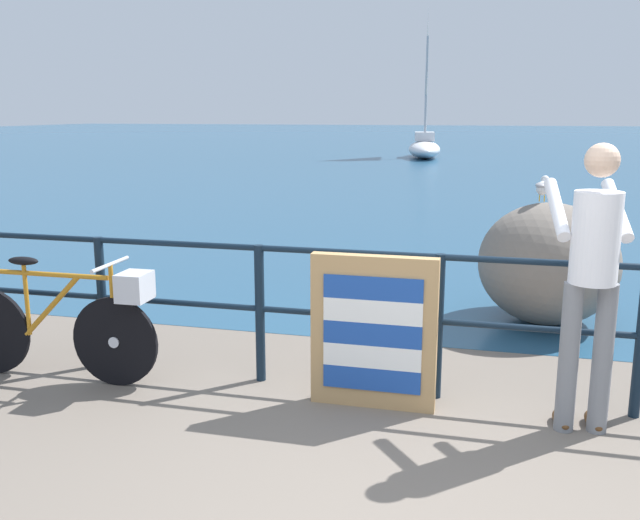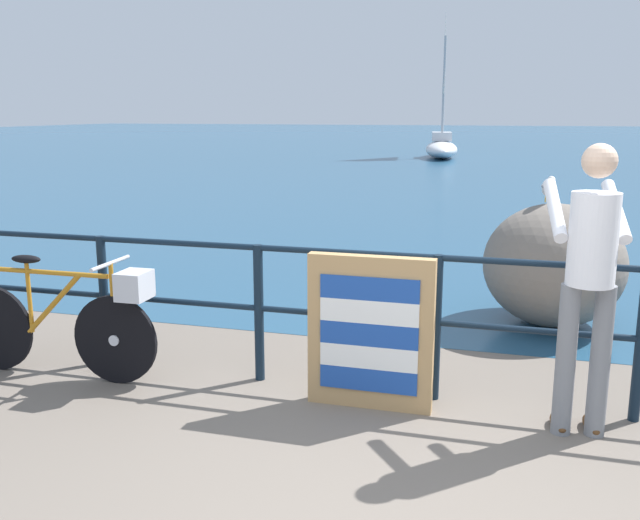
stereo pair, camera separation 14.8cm
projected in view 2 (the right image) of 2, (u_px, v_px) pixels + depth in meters
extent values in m
cube|color=#6B6056|center=(502.00, 175.00, 22.01)|extent=(120.00, 120.00, 0.10)
cube|color=navy|center=(513.00, 139.00, 48.16)|extent=(120.00, 90.00, 0.01)
cylinder|color=black|center=(104.00, 301.00, 5.42)|extent=(0.07, 0.07, 1.02)
cylinder|color=black|center=(259.00, 313.00, 5.08)|extent=(0.07, 0.07, 1.02)
cylinder|color=black|center=(436.00, 328.00, 4.73)|extent=(0.07, 0.07, 1.02)
cylinder|color=black|center=(439.00, 258.00, 4.63)|extent=(7.71, 0.04, 0.04)
cylinder|color=black|center=(436.00, 323.00, 4.73)|extent=(7.71, 0.04, 0.04)
cylinder|color=black|center=(115.00, 340.00, 5.06)|extent=(0.66, 0.04, 0.66)
cylinder|color=#B7BCC6|center=(115.00, 340.00, 5.06)|extent=(0.08, 0.06, 0.08)
cylinder|color=#B27219|center=(48.00, 272.00, 5.09)|extent=(0.99, 0.05, 0.04)
cylinder|color=#B27219|center=(54.00, 304.00, 5.13)|extent=(0.50, 0.05, 0.50)
cylinder|color=#B27219|center=(29.00, 298.00, 5.18)|extent=(0.03, 0.03, 0.53)
ellipsoid|color=black|center=(26.00, 259.00, 5.12)|extent=(0.24, 0.10, 0.06)
cylinder|color=#B27219|center=(113.00, 302.00, 5.00)|extent=(0.03, 0.03, 0.57)
cylinder|color=#B7BCC6|center=(110.00, 263.00, 4.94)|extent=(0.03, 0.48, 0.03)
cube|color=#B7BCC6|center=(134.00, 285.00, 4.92)|extent=(0.20, 0.24, 0.20)
cylinder|color=slate|center=(566.00, 360.00, 4.23)|extent=(0.12, 0.12, 0.95)
ellipsoid|color=#513319|center=(559.00, 422.00, 4.38)|extent=(0.14, 0.27, 0.08)
cylinder|color=slate|center=(600.00, 362.00, 4.20)|extent=(0.12, 0.12, 0.95)
ellipsoid|color=#513319|center=(592.00, 424.00, 4.35)|extent=(0.14, 0.27, 0.08)
cylinder|color=white|center=(593.00, 239.00, 4.06)|extent=(0.28, 0.28, 0.55)
sphere|color=beige|center=(600.00, 161.00, 3.96)|extent=(0.20, 0.20, 0.20)
cylinder|color=white|center=(555.00, 210.00, 4.28)|extent=(0.15, 0.52, 0.34)
cylinder|color=white|center=(616.00, 211.00, 4.23)|extent=(0.15, 0.52, 0.34)
cube|color=tan|center=(370.00, 333.00, 4.61)|extent=(0.84, 0.09, 1.04)
cube|color=#1E479E|center=(368.00, 380.00, 4.62)|extent=(0.66, 0.01, 0.16)
cube|color=white|center=(368.00, 358.00, 4.59)|extent=(0.66, 0.01, 0.16)
cube|color=#1E479E|center=(369.00, 335.00, 4.56)|extent=(0.66, 0.01, 0.16)
cube|color=white|center=(369.00, 312.00, 4.52)|extent=(0.66, 0.01, 0.16)
cube|color=#1E479E|center=(369.00, 289.00, 4.49)|extent=(0.66, 0.01, 0.16)
ellipsoid|color=slate|center=(554.00, 265.00, 6.43)|extent=(1.28, 1.44, 1.13)
cylinder|color=gold|center=(545.00, 199.00, 6.42)|extent=(0.01, 0.01, 0.06)
cylinder|color=gold|center=(550.00, 199.00, 6.40)|extent=(0.01, 0.01, 0.06)
ellipsoid|color=white|center=(548.00, 189.00, 6.39)|extent=(0.16, 0.28, 0.13)
ellipsoid|color=#9E9EA3|center=(548.00, 186.00, 6.37)|extent=(0.17, 0.26, 0.06)
sphere|color=white|center=(551.00, 180.00, 6.48)|extent=(0.08, 0.08, 0.08)
cone|color=gold|center=(552.00, 180.00, 6.52)|extent=(0.03, 0.05, 0.02)
ellipsoid|color=white|center=(441.00, 149.00, 29.14)|extent=(1.87, 4.53, 0.70)
cube|color=silver|center=(442.00, 136.00, 29.32)|extent=(0.96, 1.39, 0.36)
cylinder|color=#B2B2B7|center=(444.00, 89.00, 28.43)|extent=(0.10, 0.10, 4.20)
pyramid|color=white|center=(445.00, 51.00, 28.82)|extent=(0.27, 1.59, 3.57)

